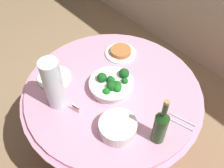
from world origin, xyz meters
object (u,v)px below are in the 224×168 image
plate_stack (118,127)px  food_plate_peanuts (121,52)px  food_plate_rice (54,77)px  broccoli_bowl (112,84)px  wine_bottle (161,126)px  serving_tongs (180,121)px  label_placard_front (76,108)px  decorative_fruit_vase (54,86)px

plate_stack → food_plate_peanuts: (-0.45, 0.44, -0.02)m
plate_stack → food_plate_rice: bearing=-175.6°
broccoli_bowl → wine_bottle: 0.44m
plate_stack → food_plate_rice: size_ratio=0.95×
broccoli_bowl → food_plate_rice: bearing=-144.6°
serving_tongs → label_placard_front: size_ratio=3.03×
broccoli_bowl → food_plate_peanuts: size_ratio=1.27×
wine_bottle → food_plate_peanuts: 0.71m
serving_tongs → broccoli_bowl: bearing=-164.0°
plate_stack → wine_bottle: 0.24m
food_plate_peanuts → wine_bottle: bearing=-26.1°
food_plate_peanuts → label_placard_front: label_placard_front is taller
plate_stack → food_plate_rice: (-0.57, -0.04, -0.02)m
wine_bottle → food_plate_rice: 0.77m
broccoli_bowl → serving_tongs: (0.44, 0.13, -0.04)m
food_plate_peanuts → food_plate_rice: size_ratio=1.00×
serving_tongs → label_placard_front: 0.60m
wine_bottle → food_plate_peanuts: bearing=153.9°
decorative_fruit_vase → wine_bottle: bearing=25.5°
broccoli_bowl → label_placard_front: 0.27m
plate_stack → food_plate_rice: 0.57m
decorative_fruit_vase → food_plate_peanuts: decorative_fruit_vase is taller
wine_bottle → serving_tongs: wine_bottle is taller
decorative_fruit_vase → label_placard_front: (0.13, 0.04, -0.12)m
wine_bottle → broccoli_bowl: bearing=173.3°
wine_bottle → label_placard_front: bearing=-152.8°
broccoli_bowl → food_plate_rice: size_ratio=1.27×
plate_stack → food_plate_peanuts: plate_stack is taller
broccoli_bowl → decorative_fruit_vase: decorative_fruit_vase is taller
serving_tongs → food_plate_peanuts: size_ratio=0.76×
serving_tongs → food_plate_rice: bearing=-155.1°
food_plate_peanuts → label_placard_front: (0.19, -0.53, 0.01)m
food_plate_rice → label_placard_front: label_placard_front is taller
food_plate_peanuts → food_plate_rice: (-0.12, -0.48, -0.00)m
plate_stack → label_placard_front: plate_stack is taller
broccoli_bowl → plate_stack: bearing=-36.1°
wine_bottle → food_plate_rice: wine_bottle is taller
serving_tongs → food_plate_rice: food_plate_rice is taller
wine_bottle → food_plate_rice: size_ratio=1.53×
serving_tongs → food_plate_peanuts: bearing=168.5°
label_placard_front → serving_tongs: bearing=41.6°
wine_bottle → food_plate_rice: (-0.74, -0.18, -0.11)m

